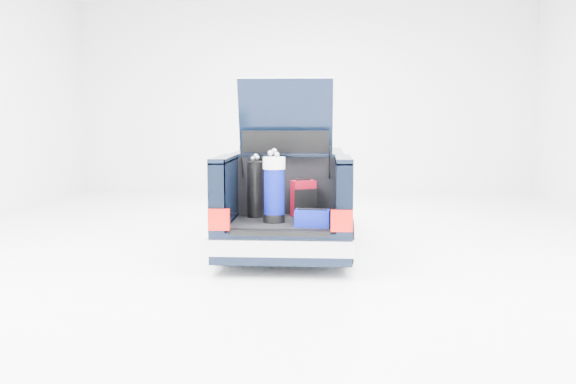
# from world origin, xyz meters

# --- Properties ---
(ground) EXTENTS (14.00, 14.00, 0.00)m
(ground) POSITION_xyz_m (0.00, 0.00, 0.00)
(ground) COLOR white
(ground) RESTS_ON ground
(car) EXTENTS (1.87, 4.65, 2.47)m
(car) POSITION_xyz_m (-0.00, 0.11, 0.67)
(car) COLOR black
(car) RESTS_ON ground
(red_suitcase) EXTENTS (0.36, 0.31, 0.52)m
(red_suitcase) POSITION_xyz_m (0.24, -1.09, 0.84)
(red_suitcase) COLOR maroon
(red_suitcase) RESTS_ON car
(black_golf_bag) EXTENTS (0.28, 0.31, 0.85)m
(black_golf_bag) POSITION_xyz_m (-0.40, -1.20, 0.98)
(black_golf_bag) COLOR black
(black_golf_bag) RESTS_ON car
(blue_golf_bag) EXTENTS (0.36, 0.36, 0.96)m
(blue_golf_bag) POSITION_xyz_m (-0.11, -1.62, 1.03)
(blue_golf_bag) COLOR black
(blue_golf_bag) RESTS_ON car
(blue_duffel) EXTENTS (0.44, 0.30, 0.22)m
(blue_duffel) POSITION_xyz_m (0.38, -1.88, 0.70)
(blue_duffel) COLOR #050C73
(blue_duffel) RESTS_ON car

